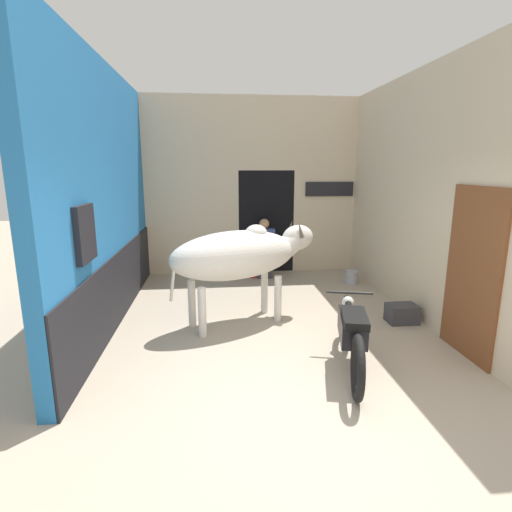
{
  "coord_description": "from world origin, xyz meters",
  "views": [
    {
      "loc": [
        -0.81,
        -3.42,
        2.31
      ],
      "look_at": [
        -0.21,
        2.38,
        1.01
      ],
      "focal_mm": 28.0,
      "sensor_mm": 36.0,
      "label": 1
    }
  ],
  "objects_px": {
    "motorcycle_near": "(352,332)",
    "plastic_stool": "(252,267)",
    "shopkeeper_seated": "(264,247)",
    "cow": "(241,255)",
    "bucket": "(351,277)",
    "crate": "(402,314)"
  },
  "relations": [
    {
      "from": "cow",
      "to": "crate",
      "type": "bearing_deg",
      "value": -6.12
    },
    {
      "from": "cow",
      "to": "motorcycle_near",
      "type": "bearing_deg",
      "value": -52.89
    },
    {
      "from": "cow",
      "to": "crate",
      "type": "distance_m",
      "value": 2.6
    },
    {
      "from": "cow",
      "to": "plastic_stool",
      "type": "height_order",
      "value": "cow"
    },
    {
      "from": "cow",
      "to": "motorcycle_near",
      "type": "height_order",
      "value": "cow"
    },
    {
      "from": "cow",
      "to": "bucket",
      "type": "relative_size",
      "value": 9.17
    },
    {
      "from": "shopkeeper_seated",
      "to": "plastic_stool",
      "type": "bearing_deg",
      "value": 176.23
    },
    {
      "from": "motorcycle_near",
      "to": "plastic_stool",
      "type": "xyz_separation_m",
      "value": [
        -0.78,
        4.1,
        -0.22
      ]
    },
    {
      "from": "motorcycle_near",
      "to": "shopkeeper_seated",
      "type": "xyz_separation_m",
      "value": [
        -0.51,
        4.08,
        0.2
      ]
    },
    {
      "from": "motorcycle_near",
      "to": "crate",
      "type": "distance_m",
      "value": 1.82
    },
    {
      "from": "cow",
      "to": "shopkeeper_seated",
      "type": "height_order",
      "value": "cow"
    },
    {
      "from": "cow",
      "to": "bucket",
      "type": "distance_m",
      "value": 3.14
    },
    {
      "from": "crate",
      "to": "bucket",
      "type": "xyz_separation_m",
      "value": [
        -0.06,
        2.11,
        -0.01
      ]
    },
    {
      "from": "motorcycle_near",
      "to": "shopkeeper_seated",
      "type": "height_order",
      "value": "shopkeeper_seated"
    },
    {
      "from": "cow",
      "to": "shopkeeper_seated",
      "type": "bearing_deg",
      "value": 75.44
    },
    {
      "from": "shopkeeper_seated",
      "to": "plastic_stool",
      "type": "xyz_separation_m",
      "value": [
        -0.26,
        0.02,
        -0.42
      ]
    },
    {
      "from": "motorcycle_near",
      "to": "bucket",
      "type": "relative_size",
      "value": 7.35
    },
    {
      "from": "shopkeeper_seated",
      "to": "crate",
      "type": "bearing_deg",
      "value": -57.75
    },
    {
      "from": "motorcycle_near",
      "to": "plastic_stool",
      "type": "height_order",
      "value": "motorcycle_near"
    },
    {
      "from": "cow",
      "to": "shopkeeper_seated",
      "type": "relative_size",
      "value": 1.91
    },
    {
      "from": "plastic_stool",
      "to": "crate",
      "type": "xyz_separation_m",
      "value": [
        2.03,
        -2.81,
        -0.08
      ]
    },
    {
      "from": "bucket",
      "to": "plastic_stool",
      "type": "bearing_deg",
      "value": 160.32
    }
  ]
}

